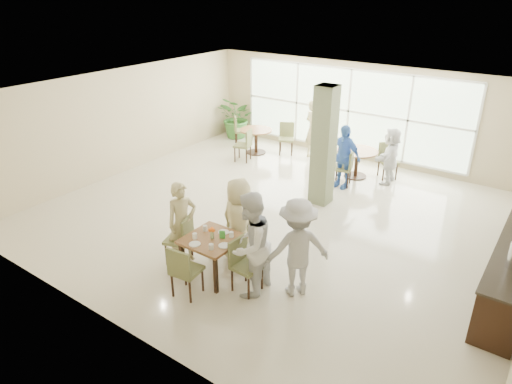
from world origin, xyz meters
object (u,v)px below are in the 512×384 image
Objects in this scene: round_table_right at (357,157)px; teen_right at (250,245)px; round_table_left at (256,136)px; potted_plant at (237,118)px; main_table at (212,243)px; teen_far at (239,221)px; teen_left at (182,223)px; adult_a at (343,156)px; teen_standing at (297,248)px; adult_standing at (313,130)px; adult_b at (390,156)px.

teen_right is at bearing -83.50° from round_table_right.
round_table_left is 7.01m from teen_right.
teen_right is at bearing -51.13° from potted_plant.
round_table_right is (3.31, 0.01, 0.02)m from round_table_left.
teen_far reaches higher than main_table.
teen_left is 0.96× the size of adult_a.
teen_standing reaches higher than potted_plant.
teen_left is 0.91× the size of teen_standing.
teen_right is at bearing 142.92° from teen_far.
adult_standing reaches higher than potted_plant.
round_table_left is 0.91× the size of round_table_right.
teen_right is 1.12× the size of adult_a.
teen_left is at bearing 119.20° from adult_standing.
potted_plant is 0.85× the size of adult_a.
teen_left is at bearing -92.88° from adult_a.
adult_standing is at bearing -164.92° from teen_right.
potted_plant is 7.53m from teen_far.
teen_standing reaches higher than round_table_right.
teen_right is at bearing -74.31° from adult_a.
potted_plant is at bearing 51.70° from teen_left.
round_table_right is at bearing 12.54° from teen_left.
main_table is 4.92m from adult_a.
main_table is at bearing -55.68° from potted_plant.
potted_plant is at bearing -93.92° from teen_standing.
adult_standing is (-1.58, 5.67, 0.05)m from teen_far.
adult_b reaches higher than potted_plant.
adult_a is (0.91, 4.86, 0.03)m from teen_left.
main_table is 0.56× the size of adult_a.
main_table is at bearing 125.86° from adult_standing.
adult_standing is (-0.72, 6.27, 0.09)m from teen_left.
teen_far is 1.02m from teen_right.
teen_standing is 5.46m from adult_b.
main_table is 0.78m from teen_left.
adult_standing is (-1.64, 1.41, 0.06)m from adult_a.
round_table_left is at bearing 118.58° from main_table.
adult_b is (0.89, 0.95, -0.08)m from adult_a.
round_table_right is 0.73× the size of adult_b.
teen_right is 1.04× the size of adult_standing.
teen_left is at bearing -38.73° from teen_standing.
main_table is at bearing -72.50° from teen_left.
potted_plant is (-4.69, 0.86, 0.12)m from round_table_right.
teen_right is at bearing -5.43° from adult_b.
teen_far is (0.09, 0.66, 0.18)m from main_table.
teen_far is at bearing 128.16° from adult_standing.
potted_plant is 0.80× the size of teen_standing.
adult_a is at bearing 11.26° from teen_left.
teen_right is at bearing -1.47° from main_table.
potted_plant is at bearing 147.86° from round_table_left.
potted_plant is 0.93× the size of adult_b.
teen_standing reaches higher than main_table.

